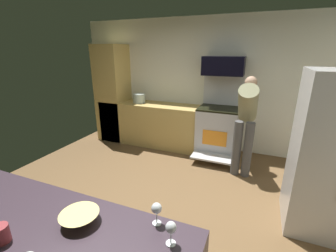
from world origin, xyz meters
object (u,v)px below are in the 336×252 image
Objects in this scene: mug_coffee at (1,234)px; stock_pot at (139,98)px; microwave at (223,66)px; mixing_bowl_small at (80,218)px; wine_glass_extra at (157,209)px; wine_glass_mid at (171,229)px; person_cook at (246,118)px; oven_range at (218,129)px.

stock_pot reaches higher than mug_coffee.
mug_coffee is (-0.63, -3.71, -0.75)m from microwave.
mixing_bowl_small is (-0.32, -3.41, -0.77)m from microwave.
mixing_bowl_small is 0.51m from wine_glass_extra.
wine_glass_mid is at bearing 21.21° from mug_coffee.
microwave is 1.10m from person_cook.
oven_range is at bearing -0.41° from stock_pot.
person_cook reaches higher than stock_pot.
wine_glass_mid is at bearing -58.19° from stock_pot.
wine_glass_extra is at bearing -59.14° from stock_pot.
mug_coffee is at bearing -99.86° from oven_range.
person_cook is 10.09× the size of wine_glass_extra.
wine_glass_mid reaches higher than mixing_bowl_small.
oven_range is at bearing 95.18° from wine_glass_mid.
mixing_bowl_small is at bearing -159.35° from wine_glass_extra.
stock_pot is (-2.03, 3.27, -0.01)m from wine_glass_mid.
person_cook is 2.75m from wine_glass_mid.
microwave reaches higher than person_cook.
microwave reaches higher than mug_coffee.
person_cook is (0.51, -0.51, 0.43)m from oven_range.
oven_range reaches higher than stock_pot.
stock_pot is (-2.25, 0.53, 0.05)m from person_cook.
wine_glass_extra is 0.92m from mug_coffee.
microwave reaches higher than wine_glass_mid.
stock_pot reaches higher than mixing_bowl_small.
oven_range is 9.97× the size of wine_glass_mid.
microwave is 2.92× the size of mixing_bowl_small.
microwave is at bearing 92.69° from wine_glass_extra.
oven_range is at bearing 92.76° from wine_glass_extra.
person_cook is 5.88× the size of stock_pot.
person_cook is at bearing 69.78° from mug_coffee.
microwave is 3.51m from mixing_bowl_small.
mug_coffee is at bearing -99.62° from microwave.
person_cook is 6.22× the size of mixing_bowl_small.
stock_pot is at bearing 121.81° from wine_glass_mid.
mug_coffee reaches higher than mixing_bowl_small.
wine_glass_extra is 1.44× the size of mug_coffee.
microwave is 3.83m from mug_coffee.
microwave is 3.31m from wine_glass_extra.
stock_pot is at bearing 120.86° from wine_glass_extra.
wine_glass_extra is at bearing 31.33° from mug_coffee.
oven_range is at bearing -90.00° from microwave.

